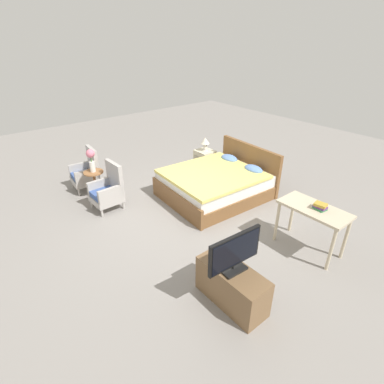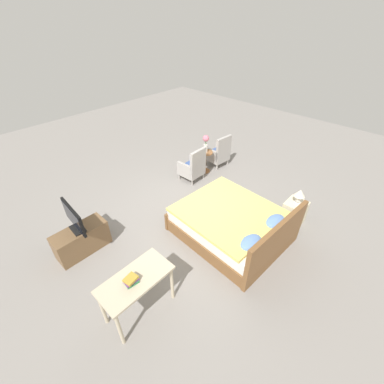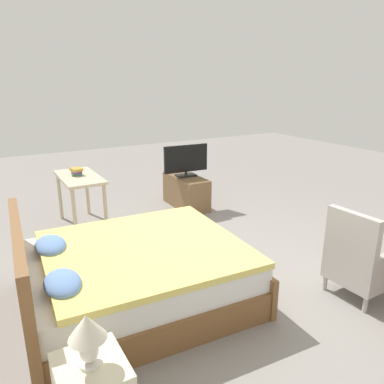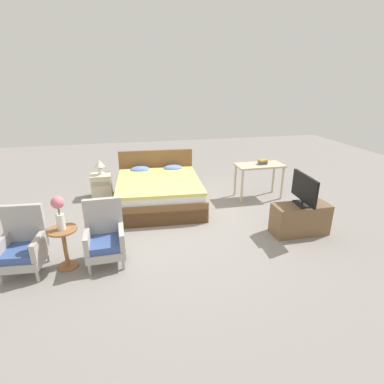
{
  "view_description": "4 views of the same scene",
  "coord_description": "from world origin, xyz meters",
  "px_view_note": "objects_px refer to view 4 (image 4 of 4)",
  "views": [
    {
      "loc": [
        3.85,
        -2.87,
        3.1
      ],
      "look_at": [
        0.35,
        -0.04,
        0.71
      ],
      "focal_mm": 28.0,
      "sensor_mm": 36.0,
      "label": 1
    },
    {
      "loc": [
        3.03,
        3.05,
        3.78
      ],
      "look_at": [
        -0.06,
        0.17,
        0.72
      ],
      "focal_mm": 24.0,
      "sensor_mm": 36.0,
      "label": 2
    },
    {
      "loc": [
        -3.27,
        2.2,
        2.11
      ],
      "look_at": [
        0.37,
        0.1,
        0.82
      ],
      "focal_mm": 35.0,
      "sensor_mm": 36.0,
      "label": 3
    },
    {
      "loc": [
        -0.81,
        -4.85,
        2.52
      ],
      "look_at": [
        0.23,
        -0.09,
        0.67
      ],
      "focal_mm": 28.0,
      "sensor_mm": 36.0,
      "label": 4
    }
  ],
  "objects_px": {
    "side_table": "(65,243)",
    "nightstand": "(102,185)",
    "tv_flatscreen": "(304,190)",
    "armchair_by_window_right": "(105,238)",
    "bed": "(159,191)",
    "tv_stand": "(300,219)",
    "vanity_desk": "(259,169)",
    "armchair_by_window_left": "(23,246)",
    "flower_vase": "(59,209)",
    "table_lamp": "(99,165)",
    "book_stack": "(263,162)"
  },
  "relations": [
    {
      "from": "armchair_by_window_left",
      "to": "nightstand",
      "type": "xyz_separation_m",
      "value": [
        0.87,
        2.7,
        -0.11
      ]
    },
    {
      "from": "armchair_by_window_left",
      "to": "tv_flatscreen",
      "type": "relative_size",
      "value": 1.2
    },
    {
      "from": "bed",
      "to": "tv_flatscreen",
      "type": "distance_m",
      "value": 2.92
    },
    {
      "from": "side_table",
      "to": "tv_flatscreen",
      "type": "relative_size",
      "value": 0.79
    },
    {
      "from": "nightstand",
      "to": "table_lamp",
      "type": "distance_m",
      "value": 0.48
    },
    {
      "from": "flower_vase",
      "to": "tv_stand",
      "type": "relative_size",
      "value": 0.5
    },
    {
      "from": "tv_stand",
      "to": "book_stack",
      "type": "distance_m",
      "value": 1.84
    },
    {
      "from": "nightstand",
      "to": "vanity_desk",
      "type": "relative_size",
      "value": 0.5
    },
    {
      "from": "side_table",
      "to": "vanity_desk",
      "type": "xyz_separation_m",
      "value": [
        3.76,
        1.94,
        0.27
      ]
    },
    {
      "from": "side_table",
      "to": "table_lamp",
      "type": "relative_size",
      "value": 1.83
    },
    {
      "from": "nightstand",
      "to": "armchair_by_window_right",
      "type": "bearing_deg",
      "value": -85.41
    },
    {
      "from": "tv_flatscreen",
      "to": "armchair_by_window_right",
      "type": "bearing_deg",
      "value": -177.16
    },
    {
      "from": "side_table",
      "to": "armchair_by_window_left",
      "type": "bearing_deg",
      "value": 175.44
    },
    {
      "from": "vanity_desk",
      "to": "tv_stand",
      "type": "bearing_deg",
      "value": -90.13
    },
    {
      "from": "armchair_by_window_left",
      "to": "armchair_by_window_right",
      "type": "relative_size",
      "value": 1.0
    },
    {
      "from": "tv_stand",
      "to": "tv_flatscreen",
      "type": "relative_size",
      "value": 1.25
    },
    {
      "from": "bed",
      "to": "table_lamp",
      "type": "height_order",
      "value": "bed"
    },
    {
      "from": "flower_vase",
      "to": "table_lamp",
      "type": "bearing_deg",
      "value": 83.23
    },
    {
      "from": "armchair_by_window_left",
      "to": "nightstand",
      "type": "bearing_deg",
      "value": 72.24
    },
    {
      "from": "table_lamp",
      "to": "vanity_desk",
      "type": "distance_m",
      "value": 3.53
    },
    {
      "from": "armchair_by_window_right",
      "to": "flower_vase",
      "type": "distance_m",
      "value": 0.75
    },
    {
      "from": "tv_stand",
      "to": "armchair_by_window_right",
      "type": "bearing_deg",
      "value": -177.16
    },
    {
      "from": "armchair_by_window_right",
      "to": "nightstand",
      "type": "distance_m",
      "value": 2.71
    },
    {
      "from": "side_table",
      "to": "bed",
      "type": "bearing_deg",
      "value": 52.82
    },
    {
      "from": "book_stack",
      "to": "armchair_by_window_left",
      "type": "bearing_deg",
      "value": -156.35
    },
    {
      "from": "bed",
      "to": "side_table",
      "type": "relative_size",
      "value": 3.55
    },
    {
      "from": "flower_vase",
      "to": "tv_flatscreen",
      "type": "relative_size",
      "value": 0.62
    },
    {
      "from": "armchair_by_window_left",
      "to": "flower_vase",
      "type": "height_order",
      "value": "flower_vase"
    },
    {
      "from": "armchair_by_window_left",
      "to": "tv_stand",
      "type": "distance_m",
      "value": 4.3
    },
    {
      "from": "table_lamp",
      "to": "nightstand",
      "type": "bearing_deg",
      "value": -90.0
    },
    {
      "from": "flower_vase",
      "to": "nightstand",
      "type": "xyz_separation_m",
      "value": [
        0.33,
        2.74,
        -0.63
      ]
    },
    {
      "from": "bed",
      "to": "book_stack",
      "type": "height_order",
      "value": "bed"
    },
    {
      "from": "table_lamp",
      "to": "tv_flatscreen",
      "type": "height_order",
      "value": "tv_flatscreen"
    },
    {
      "from": "vanity_desk",
      "to": "book_stack",
      "type": "distance_m",
      "value": 0.18
    },
    {
      "from": "book_stack",
      "to": "bed",
      "type": "bearing_deg",
      "value": 178.28
    },
    {
      "from": "vanity_desk",
      "to": "table_lamp",
      "type": "bearing_deg",
      "value": 166.85
    },
    {
      "from": "tv_stand",
      "to": "tv_flatscreen",
      "type": "bearing_deg",
      "value": -3.84
    },
    {
      "from": "side_table",
      "to": "flower_vase",
      "type": "bearing_deg",
      "value": -90.0
    },
    {
      "from": "nightstand",
      "to": "book_stack",
      "type": "bearing_deg",
      "value": -12.65
    },
    {
      "from": "flower_vase",
      "to": "bed",
      "type": "bearing_deg",
      "value": 52.82
    },
    {
      "from": "armchair_by_window_right",
      "to": "tv_stand",
      "type": "relative_size",
      "value": 0.96
    },
    {
      "from": "bed",
      "to": "side_table",
      "type": "bearing_deg",
      "value": -127.18
    },
    {
      "from": "bed",
      "to": "vanity_desk",
      "type": "bearing_deg",
      "value": -2.17
    },
    {
      "from": "side_table",
      "to": "flower_vase",
      "type": "xyz_separation_m",
      "value": [
        0.0,
        -0.0,
        0.52
      ]
    },
    {
      "from": "armchair_by_window_left",
      "to": "flower_vase",
      "type": "xyz_separation_m",
      "value": [
        0.54,
        -0.04,
        0.52
      ]
    },
    {
      "from": "side_table",
      "to": "tv_stand",
      "type": "bearing_deg",
      "value": 3.09
    },
    {
      "from": "table_lamp",
      "to": "book_stack",
      "type": "height_order",
      "value": "book_stack"
    },
    {
      "from": "side_table",
      "to": "nightstand",
      "type": "xyz_separation_m",
      "value": [
        0.33,
        2.74,
        -0.12
      ]
    },
    {
      "from": "armchair_by_window_left",
      "to": "book_stack",
      "type": "xyz_separation_m",
      "value": [
        4.37,
        1.91,
        0.44
      ]
    },
    {
      "from": "armchair_by_window_left",
      "to": "armchair_by_window_right",
      "type": "height_order",
      "value": "same"
    }
  ]
}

